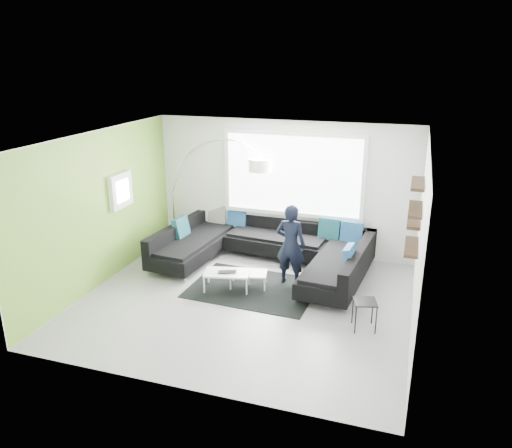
{
  "coord_description": "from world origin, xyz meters",
  "views": [
    {
      "loc": [
        2.56,
        -7.3,
        4.04
      ],
      "look_at": [
        -0.09,
        0.9,
        1.11
      ],
      "focal_mm": 35.0,
      "sensor_mm": 36.0,
      "label": 1
    }
  ],
  "objects": [
    {
      "name": "ground",
      "position": [
        0.0,
        0.0,
        0.0
      ],
      "size": [
        5.5,
        5.5,
        0.0
      ],
      "primitive_type": "plane",
      "color": "gray",
      "rests_on": "ground"
    },
    {
      "name": "room_shell",
      "position": [
        0.04,
        0.21,
        1.81
      ],
      "size": [
        5.54,
        5.04,
        2.82
      ],
      "color": "silver",
      "rests_on": "ground"
    },
    {
      "name": "sectional_sofa",
      "position": [
        -0.11,
        1.37,
        0.38
      ],
      "size": [
        4.17,
        2.81,
        0.85
      ],
      "rotation": [
        0.0,
        0.0,
        -0.09
      ],
      "color": "black",
      "rests_on": "ground"
    },
    {
      "name": "rug",
      "position": [
        -0.02,
        0.51,
        0.01
      ],
      "size": [
        2.3,
        1.72,
        0.01
      ],
      "primitive_type": "cube",
      "rotation": [
        0.0,
        0.0,
        -0.05
      ],
      "color": "black",
      "rests_on": "ground"
    },
    {
      "name": "coffee_table",
      "position": [
        -0.29,
        0.44,
        0.17
      ],
      "size": [
        1.14,
        0.81,
        0.34
      ],
      "primitive_type": "cube",
      "rotation": [
        0.0,
        0.0,
        0.21
      ],
      "color": "white",
      "rests_on": "ground"
    },
    {
      "name": "arc_lamp",
      "position": [
        -2.42,
        2.17,
        1.19
      ],
      "size": [
        2.26,
        0.8,
        2.39
      ],
      "primitive_type": null,
      "rotation": [
        0.0,
        0.0,
        0.07
      ],
      "color": "silver",
      "rests_on": "ground"
    },
    {
      "name": "side_table",
      "position": [
        2.05,
        -0.29,
        0.24
      ],
      "size": [
        0.42,
        0.42,
        0.47
      ],
      "primitive_type": "cube",
      "rotation": [
        0.0,
        0.0,
        0.27
      ],
      "color": "black",
      "rests_on": "ground"
    },
    {
      "name": "person",
      "position": [
        0.56,
        0.93,
        0.76
      ],
      "size": [
        0.62,
        0.45,
        1.53
      ],
      "primitive_type": "imported",
      "rotation": [
        0.0,
        0.0,
        3.06
      ],
      "color": "black",
      "rests_on": "ground"
    },
    {
      "name": "laptop",
      "position": [
        -0.42,
        0.27,
        0.35
      ],
      "size": [
        0.48,
        0.44,
        0.03
      ],
      "primitive_type": "imported",
      "rotation": [
        0.0,
        0.0,
        0.39
      ],
      "color": "black",
      "rests_on": "coffee_table"
    }
  ]
}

